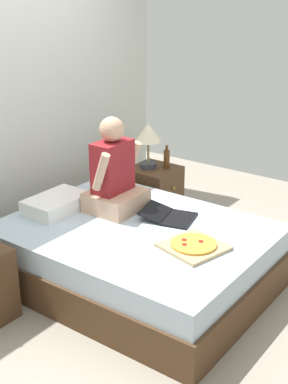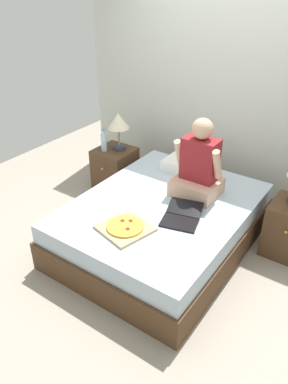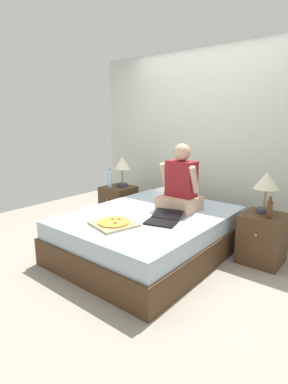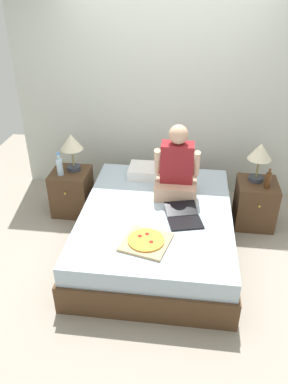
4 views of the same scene
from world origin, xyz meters
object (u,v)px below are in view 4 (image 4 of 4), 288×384
beer_bottle (268,180)px  laptop (184,218)px  water_bottle (60,166)px  nightstand_right (255,203)px  nightstand_left (72,191)px  pizza_box (146,241)px  person_seated (177,170)px  bed (156,230)px  lamp_on_right_nightstand (260,154)px  lamp_on_left_nightstand (71,144)px

beer_bottle → laptop: size_ratio=0.48×
water_bottle → nightstand_right: 2.29m
nightstand_left → pizza_box: bearing=-47.6°
person_seated → nightstand_left: bearing=168.9°
nightstand_left → water_bottle: bearing=-131.7°
bed → lamp_on_right_nightstand: 1.40m
laptop → pizza_box: (-0.32, -0.41, -0.00)m
bed → person_seated: bearing=64.2°
water_bottle → lamp_on_right_nightstand: 2.24m
nightstand_right → person_seated: 1.07m
laptop → water_bottle: bearing=155.9°
bed → lamp_on_left_nightstand: (-1.05, 0.66, 0.63)m
water_bottle → nightstand_right: (2.25, 0.09, -0.38)m
lamp_on_left_nightstand → water_bottle: bearing=-130.6°
nightstand_left → nightstand_right: size_ratio=1.00×
nightstand_left → pizza_box: 1.57m
lamp_on_right_nightstand → laptop: size_ratio=0.93×
bed → nightstand_left: (-1.09, 0.61, 0.03)m
lamp_on_right_nightstand → pizza_box: (-1.10, -1.20, -0.36)m
water_bottle → beer_bottle: (2.32, -0.01, -0.02)m
person_seated → nightstand_right: bearing=15.1°
lamp_on_right_nightstand → laptop: 1.16m
bed → nightstand_right: bearing=29.2°
bed → nightstand_right: size_ratio=3.70×
laptop → person_seated: bearing=102.4°
lamp_on_right_nightstand → person_seated: (-0.88, -0.30, -0.10)m
nightstand_left → water_bottle: (-0.08, -0.09, 0.38)m
water_bottle → beer_bottle: bearing=-0.2°
person_seated → laptop: 0.57m
laptop → bed: bearing=155.0°
bed → water_bottle: 1.34m
person_seated → lamp_on_left_nightstand: bearing=166.3°
nightstand_left → pizza_box: nightstand_left is taller
beer_bottle → laptop: 1.09m
nightstand_left → water_bottle: 0.40m
bed → water_bottle: bearing=156.1°
bed → pizza_box: (-0.04, -0.54, 0.27)m
lamp_on_left_nightstand → person_seated: (1.22, -0.30, -0.10)m
nightstand_left → laptop: laptop is taller
lamp_on_right_nightstand → pizza_box: bearing=-132.6°
laptop → beer_bottle: bearing=36.1°
water_bottle → laptop: bearing=-24.1°
lamp_on_right_nightstand → laptop: (-0.78, -0.79, -0.36)m
water_bottle → person_seated: size_ratio=0.35×
water_bottle → pizza_box: (1.13, -1.06, -0.15)m
nightstand_left → person_seated: (1.26, -0.25, 0.50)m
nightstand_right → lamp_on_right_nightstand: bearing=120.9°
beer_bottle → person_seated: bearing=-171.5°
bed → laptop: (0.28, -0.13, 0.27)m
lamp_on_left_nightstand → water_bottle: (-0.12, -0.14, -0.22)m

